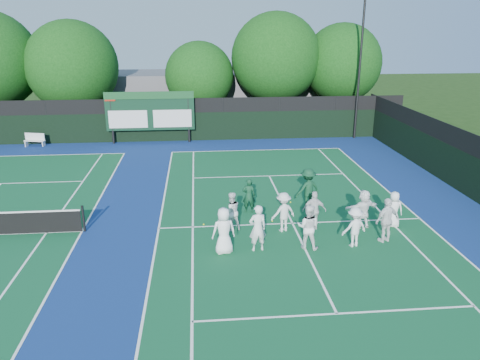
{
  "coord_description": "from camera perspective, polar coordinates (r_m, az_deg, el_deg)",
  "views": [
    {
      "loc": [
        -3.8,
        -16.52,
        7.85
      ],
      "look_at": [
        -2.0,
        3.0,
        1.3
      ],
      "focal_mm": 35.0,
      "sensor_mm": 36.0,
      "label": 1
    }
  ],
  "objects": [
    {
      "name": "player_front_2",
      "position": [
        17.26,
        8.29,
        -5.67
      ],
      "size": [
        1.0,
        0.89,
        1.69
      ],
      "primitive_type": "imported",
      "rotation": [
        0.0,
        0.0,
        2.78
      ],
      "color": "white",
      "rests_on": "ground"
    },
    {
      "name": "tennis_ball_3",
      "position": [
        19.33,
        -4.45,
        -5.43
      ],
      "size": [
        0.07,
        0.07,
        0.07
      ],
      "primitive_type": "sphere",
      "color": "#CFDA19",
      "rests_on": "ground"
    },
    {
      "name": "tree_d",
      "position": [
        36.72,
        4.6,
        14.37
      ],
      "size": [
        6.75,
        6.75,
        8.81
      ],
      "color": "black",
      "rests_on": "ground"
    },
    {
      "name": "tennis_ball_1",
      "position": [
        21.06,
        5.01,
        -3.38
      ],
      "size": [
        0.07,
        0.07,
        0.07
      ],
      "primitive_type": "sphere",
      "color": "#CFDA19",
      "rests_on": "ground"
    },
    {
      "name": "player_back_4",
      "position": [
        19.86,
        18.21,
        -3.43
      ],
      "size": [
        0.82,
        0.63,
        1.51
      ],
      "primitive_type": "imported",
      "rotation": [
        0.0,
        0.0,
        2.92
      ],
      "color": "white",
      "rests_on": "ground"
    },
    {
      "name": "player_front_1",
      "position": [
        16.9,
        2.17,
        -5.88
      ],
      "size": [
        0.7,
        0.52,
        1.77
      ],
      "primitive_type": "imported",
      "rotation": [
        0.0,
        0.0,
        3.3
      ],
      "color": "white",
      "rests_on": "ground"
    },
    {
      "name": "player_front_4",
      "position": [
        18.41,
        17.46,
        -4.7
      ],
      "size": [
        1.11,
        0.75,
        1.75
      ],
      "primitive_type": "imported",
      "rotation": [
        0.0,
        0.0,
        3.49
      ],
      "color": "white",
      "rests_on": "ground"
    },
    {
      "name": "player_back_1",
      "position": [
        18.56,
        5.29,
        -3.91
      ],
      "size": [
        1.19,
        0.93,
        1.61
      ],
      "primitive_type": "imported",
      "rotation": [
        0.0,
        0.0,
        3.51
      ],
      "color": "silver",
      "rests_on": "ground"
    },
    {
      "name": "coach_right",
      "position": [
        20.87,
        8.26,
        -1.08
      ],
      "size": [
        1.37,
        1.08,
        1.86
      ],
      "primitive_type": "imported",
      "rotation": [
        0.0,
        0.0,
        3.52
      ],
      "color": "#103C23",
      "rests_on": "ground"
    },
    {
      "name": "player_back_0",
      "position": [
        18.6,
        -1.08,
        -3.83
      ],
      "size": [
        0.89,
        0.77,
        1.58
      ],
      "primitive_type": "imported",
      "rotation": [
        0.0,
        0.0,
        3.39
      ],
      "color": "white",
      "rests_on": "ground"
    },
    {
      "name": "player_back_2",
      "position": [
        18.89,
        9.04,
        -3.68
      ],
      "size": [
        0.99,
        0.54,
        1.6
      ],
      "primitive_type": "imported",
      "rotation": [
        0.0,
        0.0,
        2.98
      ],
      "color": "silver",
      "rests_on": "ground"
    },
    {
      "name": "tennis_ball_5",
      "position": [
        19.9,
        15.1,
        -5.33
      ],
      "size": [
        0.07,
        0.07,
        0.07
      ],
      "primitive_type": "sphere",
      "color": "#CFDA19",
      "rests_on": "ground"
    },
    {
      "name": "court_apron",
      "position": [
        19.32,
        -11.4,
        -5.87
      ],
      "size": [
        34.0,
        32.0,
        0.01
      ],
      "primitive_type": "cube",
      "color": "navy",
      "rests_on": "ground"
    },
    {
      "name": "player_front_0",
      "position": [
        16.72,
        -1.99,
        -6.22
      ],
      "size": [
        0.93,
        0.68,
        1.74
      ],
      "primitive_type": "imported",
      "rotation": [
        0.0,
        0.0,
        3.3
      ],
      "color": "white",
      "rests_on": "ground"
    },
    {
      "name": "ground",
      "position": [
        18.68,
        7.02,
        -6.52
      ],
      "size": [
        120.0,
        120.0,
        0.0
      ],
      "primitive_type": "plane",
      "color": "#1A360E",
      "rests_on": "ground"
    },
    {
      "name": "tennis_ball_4",
      "position": [
        21.75,
        6.17,
        -2.7
      ],
      "size": [
        0.07,
        0.07,
        0.07
      ],
      "primitive_type": "sphere",
      "color": "#CFDA19",
      "rests_on": "ground"
    },
    {
      "name": "clubhouse",
      "position": [
        40.98,
        -2.75,
        10.25
      ],
      "size": [
        18.0,
        6.0,
        4.0
      ],
      "primitive_type": "cube",
      "color": "#5A5A5F",
      "rests_on": "ground"
    },
    {
      "name": "near_court",
      "position": [
        19.57,
        6.41,
        -5.27
      ],
      "size": [
        11.05,
        23.85,
        0.01
      ],
      "color": "#10522C",
      "rests_on": "ground"
    },
    {
      "name": "tree_e",
      "position": [
        37.96,
        12.51,
        13.51
      ],
      "size": [
        6.01,
        6.01,
        8.0
      ],
      "color": "black",
      "rests_on": "ground"
    },
    {
      "name": "coach_left",
      "position": [
        20.31,
        1.08,
        -1.92
      ],
      "size": [
        0.59,
        0.41,
        1.55
      ],
      "primitive_type": "imported",
      "rotation": [
        0.0,
        0.0,
        3.08
      ],
      "color": "#103B23",
      "rests_on": "ground"
    },
    {
      "name": "tree_c",
      "position": [
        36.3,
        -4.72,
        12.32
      ],
      "size": [
        5.15,
        5.15,
        6.71
      ],
      "color": "black",
      "rests_on": "ground"
    },
    {
      "name": "tree_b",
      "position": [
        37.3,
        -19.49,
        12.65
      ],
      "size": [
        6.66,
        6.66,
        8.23
      ],
      "color": "black",
      "rests_on": "ground"
    },
    {
      "name": "tennis_ball_0",
      "position": [
        19.64,
        3.95,
        -5.02
      ],
      "size": [
        0.07,
        0.07,
        0.07
      ],
      "primitive_type": "sphere",
      "color": "#CFDA19",
      "rests_on": "ground"
    },
    {
      "name": "back_fence",
      "position": [
        33.23,
        -9.03,
        6.98
      ],
      "size": [
        34.0,
        0.08,
        3.0
      ],
      "color": "black",
      "rests_on": "ground"
    },
    {
      "name": "light_pole_right",
      "position": [
        34.18,
        14.57,
        15.32
      ],
      "size": [
        1.2,
        0.3,
        10.12
      ],
      "color": "black",
      "rests_on": "ground"
    },
    {
      "name": "player_front_3",
      "position": [
        17.77,
        13.77,
        -5.59
      ],
      "size": [
        1.1,
        0.82,
        1.53
      ],
      "primitive_type": "imported",
      "rotation": [
        0.0,
        0.0,
        3.42
      ],
      "color": "white",
      "rests_on": "ground"
    },
    {
      "name": "player_back_3",
      "position": [
        19.43,
        14.8,
        -3.43
      ],
      "size": [
        1.57,
        0.85,
        1.61
      ],
      "primitive_type": "imported",
      "rotation": [
        0.0,
        0.0,
        3.41
      ],
      "color": "white",
      "rests_on": "ground"
    },
    {
      "name": "bench",
      "position": [
        34.51,
        -23.73,
        4.57
      ],
      "size": [
        1.45,
        0.71,
        0.89
      ],
      "color": "silver",
      "rests_on": "ground"
    },
    {
      "name": "scoreboard",
      "position": [
        32.76,
        -10.93,
        8.2
      ],
      "size": [
        6.0,
        0.21,
        3.55
      ],
      "color": "black",
      "rests_on": "ground"
    }
  ]
}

